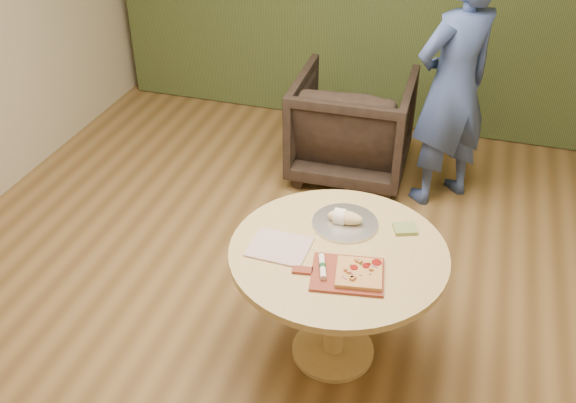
{
  "coord_description": "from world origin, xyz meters",
  "views": [
    {
      "loc": [
        0.89,
        -2.57,
        2.8
      ],
      "look_at": [
        0.02,
        0.25,
        0.78
      ],
      "focal_mm": 40.0,
      "sensor_mm": 36.0,
      "label": 1
    }
  ],
  "objects_px": {
    "flatbread_pizza": "(359,273)",
    "cutlery_roll": "(322,266)",
    "pizza_paddle": "(345,274)",
    "armchair": "(353,121)",
    "person_standing": "(453,87)",
    "bread_roll": "(344,217)",
    "pedestal_table": "(337,271)",
    "serving_tray": "(345,223)"
  },
  "relations": [
    {
      "from": "pedestal_table",
      "to": "serving_tray",
      "type": "distance_m",
      "value": 0.27
    },
    {
      "from": "pizza_paddle",
      "to": "armchair",
      "type": "height_order",
      "value": "armchair"
    },
    {
      "from": "pedestal_table",
      "to": "bread_roll",
      "type": "relative_size",
      "value": 5.84
    },
    {
      "from": "pedestal_table",
      "to": "armchair",
      "type": "distance_m",
      "value": 2.02
    },
    {
      "from": "pizza_paddle",
      "to": "cutlery_roll",
      "type": "bearing_deg",
      "value": 172.21
    },
    {
      "from": "pedestal_table",
      "to": "bread_roll",
      "type": "height_order",
      "value": "bread_roll"
    },
    {
      "from": "pizza_paddle",
      "to": "armchair",
      "type": "xyz_separation_m",
      "value": [
        -0.42,
        2.17,
        -0.3
      ]
    },
    {
      "from": "bread_roll",
      "to": "armchair",
      "type": "relative_size",
      "value": 0.21
    },
    {
      "from": "cutlery_roll",
      "to": "serving_tray",
      "type": "relative_size",
      "value": 0.55
    },
    {
      "from": "serving_tray",
      "to": "person_standing",
      "type": "relative_size",
      "value": 0.19
    },
    {
      "from": "flatbread_pizza",
      "to": "person_standing",
      "type": "distance_m",
      "value": 2.02
    },
    {
      "from": "cutlery_roll",
      "to": "person_standing",
      "type": "distance_m",
      "value": 2.06
    },
    {
      "from": "pedestal_table",
      "to": "serving_tray",
      "type": "relative_size",
      "value": 3.17
    },
    {
      "from": "pizza_paddle",
      "to": "bread_roll",
      "type": "xyz_separation_m",
      "value": [
        -0.11,
        0.41,
        0.04
      ]
    },
    {
      "from": "serving_tray",
      "to": "person_standing",
      "type": "bearing_deg",
      "value": 75.77
    },
    {
      "from": "flatbread_pizza",
      "to": "armchair",
      "type": "height_order",
      "value": "armchair"
    },
    {
      "from": "person_standing",
      "to": "pedestal_table",
      "type": "bearing_deg",
      "value": 33.17
    },
    {
      "from": "pedestal_table",
      "to": "cutlery_roll",
      "type": "xyz_separation_m",
      "value": [
        -0.04,
        -0.19,
        0.17
      ]
    },
    {
      "from": "pedestal_table",
      "to": "bread_roll",
      "type": "bearing_deg",
      "value": 96.98
    },
    {
      "from": "flatbread_pizza",
      "to": "person_standing",
      "type": "xyz_separation_m",
      "value": [
        0.24,
        2.0,
        0.14
      ]
    },
    {
      "from": "flatbread_pizza",
      "to": "serving_tray",
      "type": "relative_size",
      "value": 0.71
    },
    {
      "from": "pizza_paddle",
      "to": "person_standing",
      "type": "height_order",
      "value": "person_standing"
    },
    {
      "from": "cutlery_roll",
      "to": "armchair",
      "type": "xyz_separation_m",
      "value": [
        -0.31,
        2.17,
        -0.32
      ]
    },
    {
      "from": "flatbread_pizza",
      "to": "bread_roll",
      "type": "relative_size",
      "value": 1.31
    },
    {
      "from": "flatbread_pizza",
      "to": "armchair",
      "type": "relative_size",
      "value": 0.27
    },
    {
      "from": "serving_tray",
      "to": "pedestal_table",
      "type": "bearing_deg",
      "value": -85.23
    },
    {
      "from": "cutlery_roll",
      "to": "serving_tray",
      "type": "distance_m",
      "value": 0.41
    },
    {
      "from": "cutlery_roll",
      "to": "pizza_paddle",
      "type": "bearing_deg",
      "value": -16.39
    },
    {
      "from": "bread_roll",
      "to": "person_standing",
      "type": "relative_size",
      "value": 0.11
    },
    {
      "from": "flatbread_pizza",
      "to": "armchair",
      "type": "xyz_separation_m",
      "value": [
        -0.49,
        2.16,
        -0.31
      ]
    },
    {
      "from": "flatbread_pizza",
      "to": "cutlery_roll",
      "type": "relative_size",
      "value": 1.3
    },
    {
      "from": "flatbread_pizza",
      "to": "cutlery_roll",
      "type": "height_order",
      "value": "flatbread_pizza"
    },
    {
      "from": "cutlery_roll",
      "to": "bread_roll",
      "type": "xyz_separation_m",
      "value": [
        0.01,
        0.41,
        0.01
      ]
    },
    {
      "from": "serving_tray",
      "to": "armchair",
      "type": "xyz_separation_m",
      "value": [
        -0.33,
        1.76,
        -0.3
      ]
    },
    {
      "from": "bread_roll",
      "to": "cutlery_roll",
      "type": "bearing_deg",
      "value": -91.28
    },
    {
      "from": "flatbread_pizza",
      "to": "cutlery_roll",
      "type": "bearing_deg",
      "value": -177.15
    },
    {
      "from": "pedestal_table",
      "to": "pizza_paddle",
      "type": "height_order",
      "value": "pizza_paddle"
    },
    {
      "from": "armchair",
      "to": "cutlery_roll",
      "type": "bearing_deg",
      "value": 96.61
    },
    {
      "from": "armchair",
      "to": "pizza_paddle",
      "type": "bearing_deg",
      "value": 99.57
    },
    {
      "from": "cutlery_roll",
      "to": "person_standing",
      "type": "relative_size",
      "value": 0.11
    },
    {
      "from": "person_standing",
      "to": "armchair",
      "type": "bearing_deg",
      "value": -57.2
    },
    {
      "from": "armchair",
      "to": "bread_roll",
      "type": "bearing_deg",
      "value": 98.78
    }
  ]
}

